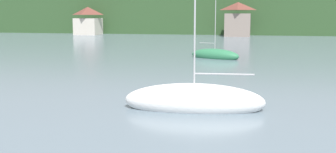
{
  "coord_description": "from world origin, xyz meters",
  "views": [
    {
      "loc": [
        4.6,
        27.55,
        5.45
      ],
      "look_at": [
        0.0,
        48.8,
        2.1
      ],
      "focal_mm": 43.77,
      "sensor_mm": 36.0,
      "label": 1
    }
  ],
  "objects_px": {
    "sailboat_far_4": "(215,55)",
    "shore_building_westcentral": "(238,20)",
    "sailboat_mid_5": "(194,101)",
    "shore_building_west": "(88,21)"
  },
  "relations": [
    {
      "from": "shore_building_westcentral",
      "to": "sailboat_mid_5",
      "type": "xyz_separation_m",
      "value": [
        1.19,
        -77.83,
        -3.51
      ]
    },
    {
      "from": "sailboat_mid_5",
      "to": "sailboat_far_4",
      "type": "bearing_deg",
      "value": -91.19
    },
    {
      "from": "shore_building_west",
      "to": "sailboat_far_4",
      "type": "distance_m",
      "value": 63.6
    },
    {
      "from": "shore_building_westcentral",
      "to": "sailboat_far_4",
      "type": "distance_m",
      "value": 50.62
    },
    {
      "from": "shore_building_westcentral",
      "to": "sailboat_mid_5",
      "type": "bearing_deg",
      "value": -89.12
    },
    {
      "from": "sailboat_far_4",
      "to": "shore_building_west",
      "type": "bearing_deg",
      "value": 151.1
    },
    {
      "from": "shore_building_west",
      "to": "sailboat_mid_5",
      "type": "bearing_deg",
      "value": -62.97
    },
    {
      "from": "shore_building_westcentral",
      "to": "sailboat_far_4",
      "type": "relative_size",
      "value": 0.84
    },
    {
      "from": "sailboat_far_4",
      "to": "sailboat_mid_5",
      "type": "xyz_separation_m",
      "value": [
        1.56,
        -27.34,
        0.09
      ]
    },
    {
      "from": "sailboat_far_4",
      "to": "shore_building_westcentral",
      "type": "bearing_deg",
      "value": 113.64
    }
  ]
}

